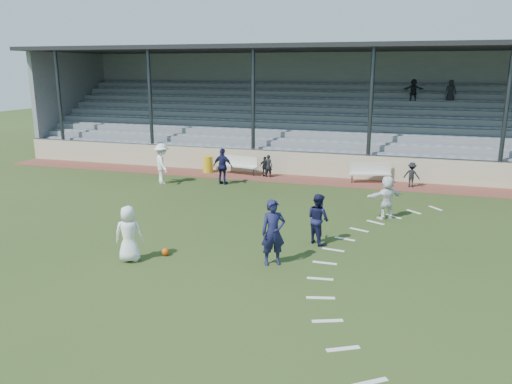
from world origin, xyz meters
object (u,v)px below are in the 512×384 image
(football, at_px, (165,252))
(player_white_lead, at_px, (129,234))
(player_navy_lead, at_px, (273,233))
(bench_left, at_px, (240,163))
(trash_bin, at_px, (208,164))
(bench_right, at_px, (370,171))

(football, relative_size, player_white_lead, 0.14)
(football, relative_size, player_navy_lead, 0.12)
(bench_left, bearing_deg, football, -72.57)
(bench_left, xyz_separation_m, trash_bin, (-1.77, -0.08, -0.14))
(bench_right, distance_m, trash_bin, 8.45)
(bench_left, height_order, football, bench_left)
(football, height_order, player_white_lead, player_white_lead)
(bench_left, bearing_deg, trash_bin, -168.18)
(player_white_lead, xyz_separation_m, player_navy_lead, (4.03, 1.00, 0.12))
(player_navy_lead, bearing_deg, bench_right, 52.53)
(trash_bin, bearing_deg, bench_right, 0.82)
(bench_right, relative_size, player_white_lead, 1.23)
(bench_left, bearing_deg, player_navy_lead, -57.27)
(football, height_order, player_navy_lead, player_navy_lead)
(bench_left, distance_m, trash_bin, 1.77)
(bench_left, xyz_separation_m, player_navy_lead, (4.92, -11.34, 0.36))
(trash_bin, xyz_separation_m, player_white_lead, (2.66, -12.27, 0.38))
(player_navy_lead, bearing_deg, trash_bin, 92.03)
(player_white_lead, bearing_deg, player_navy_lead, 175.57)
(football, bearing_deg, trash_bin, 106.53)
(bench_right, bearing_deg, football, -129.39)
(bench_right, xyz_separation_m, player_navy_lead, (-1.76, -11.39, 0.36))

